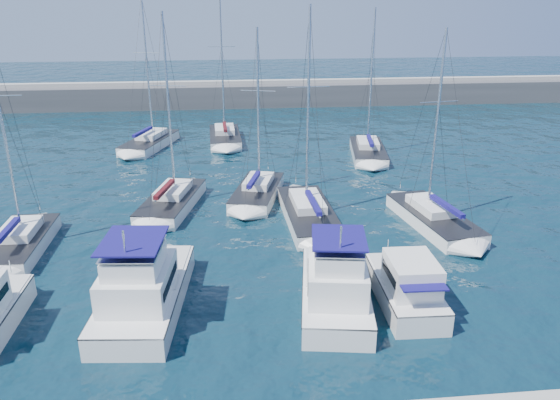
{
  "coord_description": "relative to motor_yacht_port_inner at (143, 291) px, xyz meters",
  "views": [
    {
      "loc": [
        -1.42,
        -25.68,
        14.75
      ],
      "look_at": [
        1.77,
        5.29,
        3.0
      ],
      "focal_mm": 35.0,
      "sensor_mm": 36.0,
      "label": 1
    }
  ],
  "objects": [
    {
      "name": "sailboat_mid_d",
      "position": [
        9.85,
        10.6,
        -0.63
      ],
      "size": [
        3.45,
        9.44,
        14.57
      ],
      "rotation": [
        0.0,
        0.0,
        0.03
      ],
      "color": "silver",
      "rests_on": "ground"
    },
    {
      "name": "sailboat_back_b",
      "position": [
        4.26,
        33.03,
        -0.61
      ],
      "size": [
        3.38,
        8.49,
        15.68
      ],
      "rotation": [
        0.0,
        0.0,
        0.03
      ],
      "color": "silver",
      "rests_on": "ground"
    },
    {
      "name": "sailboat_mid_a",
      "position": [
        -8.48,
        7.71,
        -0.6
      ],
      "size": [
        3.09,
        7.47,
        15.03
      ],
      "rotation": [
        0.0,
        0.0,
        0.0
      ],
      "color": "silver",
      "rests_on": "ground"
    },
    {
      "name": "breakwater",
      "position": [
        5.72,
        53.67,
        -0.08
      ],
      "size": [
        160.0,
        6.0,
        4.45
      ],
      "color": "#424244",
      "rests_on": "ground"
    },
    {
      "name": "motor_yacht_stbd_inner",
      "position": [
        9.47,
        -0.74,
        0.0
      ],
      "size": [
        4.49,
        8.36,
        4.69
      ],
      "rotation": [
        0.0,
        0.0,
        -0.15
      ],
      "color": "silver",
      "rests_on": "ground"
    },
    {
      "name": "motor_yacht_port_inner",
      "position": [
        0.0,
        0.0,
        0.0
      ],
      "size": [
        4.5,
        9.36,
        4.69
      ],
      "rotation": [
        0.0,
        0.0,
        -0.09
      ],
      "color": "silver",
      "rests_on": "ground"
    },
    {
      "name": "ground",
      "position": [
        5.72,
        1.67,
        -1.13
      ],
      "size": [
        220.0,
        220.0,
        0.0
      ],
      "primitive_type": "plane",
      "color": "black",
      "rests_on": "ground"
    },
    {
      "name": "motor_yacht_stbd_outer",
      "position": [
        13.1,
        -0.76,
        -0.19
      ],
      "size": [
        2.86,
        6.47,
        3.2
      ],
      "rotation": [
        0.0,
        0.0,
        -0.03
      ],
      "color": "silver",
      "rests_on": "ground"
    },
    {
      "name": "sailboat_back_c",
      "position": [
        18.02,
        25.95,
        -0.62
      ],
      "size": [
        4.39,
        8.87,
        14.04
      ],
      "rotation": [
        0.0,
        0.0,
        -0.16
      ],
      "color": "silver",
      "rests_on": "ground"
    },
    {
      "name": "sailboat_back_a",
      "position": [
        -3.44,
        31.62,
        -0.61
      ],
      "size": [
        5.58,
        9.14,
        15.0
      ],
      "rotation": [
        0.0,
        0.0,
        -0.32
      ],
      "color": "silver",
      "rests_on": "ground"
    },
    {
      "name": "sailboat_mid_e",
      "position": [
        18.17,
        8.94,
        -0.63
      ],
      "size": [
        4.31,
        8.92,
        13.21
      ],
      "rotation": [
        0.0,
        0.0,
        0.15
      ],
      "color": "silver",
      "rests_on": "ground"
    },
    {
      "name": "sailboat_mid_b",
      "position": [
        0.22,
        14.06,
        -0.62
      ],
      "size": [
        4.85,
        8.77,
        14.09
      ],
      "rotation": [
        0.0,
        0.0,
        -0.23
      ],
      "color": "silver",
      "rests_on": "ground"
    },
    {
      "name": "sailboat_mid_c",
      "position": [
        6.61,
        15.42,
        -0.62
      ],
      "size": [
        4.87,
        8.23,
        12.96
      ],
      "rotation": [
        0.0,
        0.0,
        -0.26
      ],
      "color": "silver",
      "rests_on": "ground"
    }
  ]
}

